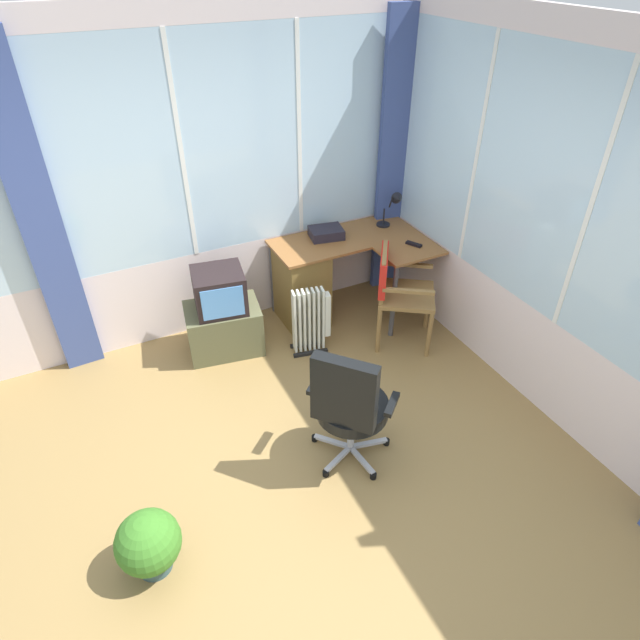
{
  "coord_description": "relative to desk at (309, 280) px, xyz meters",
  "views": [
    {
      "loc": [
        -0.89,
        -2.06,
        3.08
      ],
      "look_at": [
        0.53,
        0.78,
        0.78
      ],
      "focal_mm": 30.15,
      "sensor_mm": 36.0,
      "label": 1
    }
  ],
  "objects": [
    {
      "name": "desk_lamp",
      "position": [
        0.91,
        0.02,
        0.57
      ],
      "size": [
        0.23,
        0.2,
        0.34
      ],
      "color": "black",
      "rests_on": "desk"
    },
    {
      "name": "ground",
      "position": [
        -0.94,
        -1.85,
        -0.45
      ],
      "size": [
        5.07,
        5.34,
        0.06
      ],
      "primitive_type": "cube",
      "color": "olive"
    },
    {
      "name": "desk",
      "position": [
        0.0,
        0.0,
        0.0
      ],
      "size": [
        1.38,
        0.94,
        0.78
      ],
      "color": "brown",
      "rests_on": "ground"
    },
    {
      "name": "potted_plant",
      "position": [
        -1.93,
        -1.91,
        -0.19
      ],
      "size": [
        0.38,
        0.38,
        0.44
      ],
      "color": "#324E50",
      "rests_on": "ground"
    },
    {
      "name": "tv_on_stand",
      "position": [
        -0.89,
        -0.11,
        -0.07
      ],
      "size": [
        0.7,
        0.54,
        0.8
      ],
      "color": "brown",
      "rests_on": "ground"
    },
    {
      "name": "north_window_panel",
      "position": [
        -0.94,
        0.35,
        0.94
      ],
      "size": [
        4.07,
        0.07,
        2.73
      ],
      "color": "silver",
      "rests_on": "ground"
    },
    {
      "name": "office_chair",
      "position": [
        -0.53,
        -1.72,
        0.13
      ],
      "size": [
        0.61,
        0.61,
        1.0
      ],
      "color": "#B7B7BF",
      "rests_on": "ground"
    },
    {
      "name": "paper_tray",
      "position": [
        0.23,
        0.1,
        0.4
      ],
      "size": [
        0.34,
        0.28,
        0.09
      ],
      "primitive_type": "cube",
      "rotation": [
        0.0,
        0.0,
        -0.18
      ],
      "color": "#231F2A",
      "rests_on": "desk"
    },
    {
      "name": "space_heater",
      "position": [
        -0.2,
        -0.47,
        -0.1
      ],
      "size": [
        0.37,
        0.23,
        0.64
      ],
      "color": "silver",
      "rests_on": "ground"
    },
    {
      "name": "east_window_panel",
      "position": [
        1.12,
        -1.85,
        0.94
      ],
      "size": [
        0.07,
        4.34,
        2.73
      ],
      "color": "silver",
      "rests_on": "ground"
    },
    {
      "name": "wooden_armchair",
      "position": [
        0.52,
        -0.63,
        0.16
      ],
      "size": [
        0.67,
        0.67,
        0.9
      ],
      "color": "olive",
      "rests_on": "ground"
    },
    {
      "name": "curtain_north_left",
      "position": [
        -2.06,
        0.27,
        0.89
      ],
      "size": [
        0.3,
        0.09,
        2.63
      ],
      "primitive_type": "cube",
      "rotation": [
        0.0,
        0.0,
        0.05
      ],
      "color": "#3C4E8A",
      "rests_on": "ground"
    },
    {
      "name": "curtain_corner",
      "position": [
        0.99,
        0.22,
        0.89
      ],
      "size": [
        0.3,
        0.11,
        2.63
      ],
      "primitive_type": "cube",
      "rotation": [
        0.0,
        0.0,
        -0.15
      ],
      "color": "#3C4E8A",
      "rests_on": "ground"
    },
    {
      "name": "tv_remote",
      "position": [
        0.87,
        -0.4,
        0.36
      ],
      "size": [
        0.11,
        0.15,
        0.02
      ],
      "primitive_type": "cube",
      "rotation": [
        0.0,
        0.0,
        0.48
      ],
      "color": "black",
      "rests_on": "desk"
    }
  ]
}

